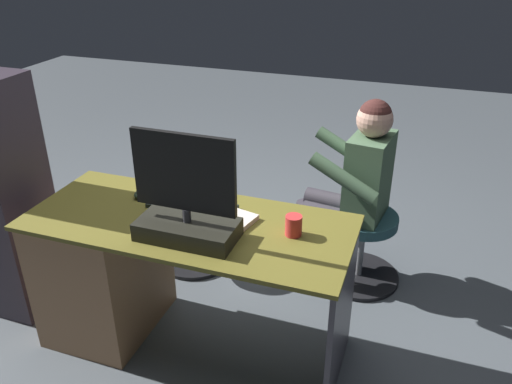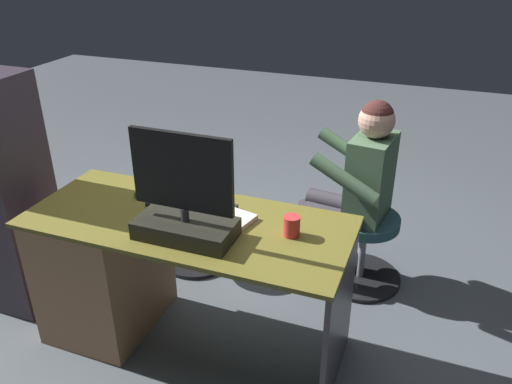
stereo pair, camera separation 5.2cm
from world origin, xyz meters
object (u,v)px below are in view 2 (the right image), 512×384
at_px(office_chair_teddy, 195,224).
at_px(keyboard, 192,205).
at_px(computer_mouse, 142,192).
at_px(visitor_chair, 363,244).
at_px(tv_remote, 154,212).
at_px(teddy_bear, 193,175).
at_px(monitor, 185,209).
at_px(desk, 120,264).
at_px(cup, 292,226).
at_px(person, 355,180).

bearing_deg(office_chair_teddy, keyboard, 117.20).
xyz_separation_m(keyboard, office_chair_teddy, (0.30, -0.58, -0.48)).
relative_size(computer_mouse, visitor_chair, 0.20).
height_order(keyboard, tv_remote, keyboard).
bearing_deg(teddy_bear, office_chair_teddy, 90.00).
xyz_separation_m(tv_remote, teddy_bear, (0.16, -0.71, -0.15)).
distance_m(monitor, keyboard, 0.29).
bearing_deg(tv_remote, visitor_chair, -137.27).
distance_m(desk, teddy_bear, 0.73).
bearing_deg(cup, tv_remote, 3.99).
xyz_separation_m(computer_mouse, cup, (-0.80, 0.10, 0.03)).
distance_m(cup, visitor_chair, 0.97).
relative_size(computer_mouse, person, 0.09).
distance_m(monitor, teddy_bear, 0.96).
relative_size(tv_remote, office_chair_teddy, 0.31).
bearing_deg(monitor, office_chair_teddy, -64.36).
relative_size(teddy_bear, person, 0.30).
bearing_deg(computer_mouse, teddy_bear, -88.98).
relative_size(keyboard, tv_remote, 2.80).
xyz_separation_m(desk, teddy_bear, (-0.07, -0.70, 0.20)).
bearing_deg(visitor_chair, computer_mouse, 34.52).
bearing_deg(teddy_bear, monitor, 115.32).
relative_size(computer_mouse, cup, 1.05).
xyz_separation_m(desk, office_chair_teddy, (-0.07, -0.69, -0.13)).
distance_m(tv_remote, office_chair_teddy, 0.86).
relative_size(desk, keyboard, 3.56).
relative_size(monitor, visitor_chair, 0.97).
relative_size(desk, computer_mouse, 15.57).
bearing_deg(person, visitor_chair, -171.96).
bearing_deg(teddy_bear, desk, 83.98).
height_order(computer_mouse, teddy_bear, teddy_bear).
distance_m(cup, office_chair_teddy, 1.16).
bearing_deg(person, cup, 80.18).
relative_size(tv_remote, teddy_bear, 0.44).
distance_m(keyboard, office_chair_teddy, 0.81).
bearing_deg(desk, keyboard, -162.87).
bearing_deg(computer_mouse, tv_remote, 136.65).
relative_size(monitor, cup, 5.17).
bearing_deg(teddy_bear, person, -172.67).
bearing_deg(monitor, visitor_chair, -123.32).
height_order(monitor, office_chair_teddy, monitor).
distance_m(desk, office_chair_teddy, 0.71).
relative_size(monitor, person, 0.42).
distance_m(keyboard, visitor_chair, 1.13).
xyz_separation_m(cup, teddy_bear, (0.81, -0.66, -0.18)).
distance_m(cup, tv_remote, 0.65).
bearing_deg(cup, computer_mouse, -6.90).
xyz_separation_m(desk, computer_mouse, (-0.08, -0.14, 0.36)).
bearing_deg(computer_mouse, person, -143.75).
height_order(visitor_chair, person, person).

